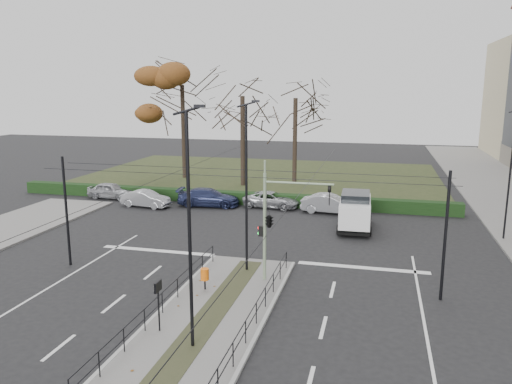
% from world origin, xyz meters
% --- Properties ---
extents(ground, '(140.00, 140.00, 0.00)m').
position_xyz_m(ground, '(0.00, 0.00, 0.00)').
color(ground, black).
rests_on(ground, ground).
extents(median_island, '(4.40, 15.00, 0.14)m').
position_xyz_m(median_island, '(0.00, -2.50, 0.07)').
color(median_island, slate).
rests_on(median_island, ground).
extents(park, '(38.00, 26.00, 0.10)m').
position_xyz_m(park, '(-6.00, 32.00, 0.05)').
color(park, '#273219').
rests_on(park, ground).
extents(hedge, '(38.00, 1.00, 1.00)m').
position_xyz_m(hedge, '(-6.00, 18.60, 0.50)').
color(hedge, black).
rests_on(hedge, ground).
extents(median_railing, '(4.14, 13.24, 0.92)m').
position_xyz_m(median_railing, '(0.00, -2.60, 0.98)').
color(median_railing, black).
rests_on(median_railing, median_island).
extents(catenary, '(20.00, 34.00, 6.00)m').
position_xyz_m(catenary, '(0.00, 1.62, 3.42)').
color(catenary, black).
rests_on(catenary, ground).
extents(traffic_light, '(3.65, 2.10, 5.37)m').
position_xyz_m(traffic_light, '(1.60, 2.19, 3.27)').
color(traffic_light, gray).
rests_on(traffic_light, median_island).
extents(litter_bin, '(0.40, 0.40, 1.02)m').
position_xyz_m(litter_bin, '(-1.17, 0.25, 0.87)').
color(litter_bin, black).
rests_on(litter_bin, median_island).
extents(info_panel, '(0.12, 0.53, 2.05)m').
position_xyz_m(info_panel, '(-1.51, -4.10, 1.75)').
color(info_panel, black).
rests_on(info_panel, median_island).
extents(streetlamp_median_near, '(0.74, 0.15, 8.82)m').
position_xyz_m(streetlamp_median_near, '(0.21, -4.90, 4.62)').
color(streetlamp_median_near, black).
rests_on(streetlamp_median_near, median_island).
extents(streetlamp_median_far, '(0.73, 0.15, 8.79)m').
position_xyz_m(streetlamp_median_far, '(0.10, 3.24, 4.61)').
color(streetlamp_median_far, black).
rests_on(streetlamp_median_far, median_island).
extents(streetlamp_sidewalk, '(0.69, 0.14, 8.25)m').
position_xyz_m(streetlamp_sidewalk, '(14.52, 12.62, 4.34)').
color(streetlamp_sidewalk, black).
rests_on(streetlamp_sidewalk, sidewalk_east).
extents(parked_car_first, '(4.23, 1.88, 1.41)m').
position_xyz_m(parked_car_first, '(-16.19, 17.81, 0.71)').
color(parked_car_first, '#9C9EA3').
rests_on(parked_car_first, ground).
extents(parked_car_second, '(4.23, 1.91, 1.35)m').
position_xyz_m(parked_car_second, '(-11.77, 15.64, 0.67)').
color(parked_car_second, '#9C9EA3').
rests_on(parked_car_second, ground).
extents(parked_car_third, '(5.27, 2.61, 1.47)m').
position_xyz_m(parked_car_third, '(-6.89, 17.12, 0.74)').
color(parked_car_third, '#1F264A').
rests_on(parked_car_third, ground).
extents(parked_car_fourth, '(4.74, 2.50, 1.27)m').
position_xyz_m(parked_car_fourth, '(-1.76, 17.95, 0.64)').
color(parked_car_fourth, '#9C9EA3').
rests_on(parked_car_fourth, ground).
extents(white_van, '(2.35, 4.96, 2.57)m').
position_xyz_m(white_van, '(5.14, 13.07, 1.33)').
color(white_van, white).
rests_on(white_van, ground).
extents(rust_tree, '(10.08, 10.08, 12.86)m').
position_xyz_m(rust_tree, '(-13.72, 28.88, 9.87)').
color(rust_tree, black).
rests_on(rust_tree, park).
extents(bare_tree_center, '(7.05, 7.05, 11.28)m').
position_xyz_m(bare_tree_center, '(-1.77, 29.03, 7.97)').
color(bare_tree_center, black).
rests_on(bare_tree_center, park).
extents(bare_tree_near, '(6.93, 6.93, 11.57)m').
position_xyz_m(bare_tree_near, '(-6.46, 26.18, 8.17)').
color(bare_tree_near, black).
rests_on(bare_tree_near, park).
extents(parked_car_fifth, '(4.56, 1.86, 1.47)m').
position_xyz_m(parked_car_fifth, '(3.06, 17.19, 0.73)').
color(parked_car_fifth, '#9C9EA3').
rests_on(parked_car_fifth, ground).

